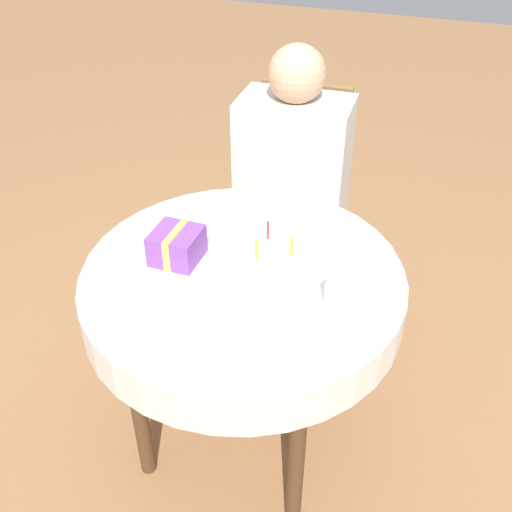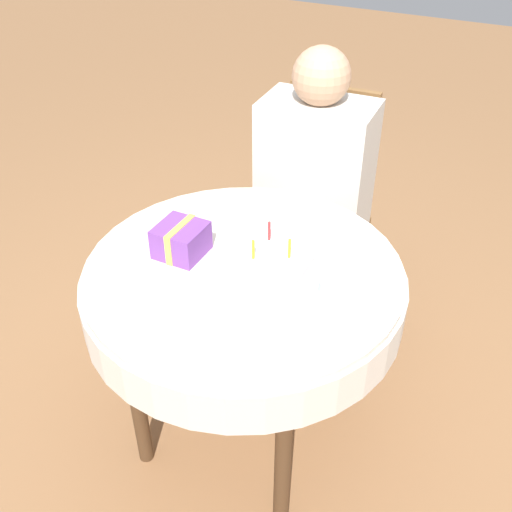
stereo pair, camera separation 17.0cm
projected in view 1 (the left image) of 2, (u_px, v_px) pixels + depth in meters
The scene contains 8 objects.
ground_plane at pixel (245, 430), 2.19m from camera, with size 12.00×12.00×0.00m, color #8C603D.
dining_table at pixel (243, 292), 1.80m from camera, with size 0.96×0.96×0.75m.
chair at pixel (296, 203), 2.48m from camera, with size 0.41×0.41×0.99m.
person at pixel (292, 171), 2.29m from camera, with size 0.42×0.36×1.19m.
napkin at pixel (269, 276), 1.71m from camera, with size 0.30×0.30×0.00m.
birthday_cake at pixel (269, 263), 1.69m from camera, with size 0.25×0.25×0.15m.
drinking_glass at pixel (337, 291), 1.57m from camera, with size 0.07×0.07×0.11m.
gift_box at pixel (177, 245), 1.76m from camera, with size 0.14×0.14×0.10m.
Camera 1 is at (0.50, -1.30, 1.80)m, focal length 42.00 mm.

